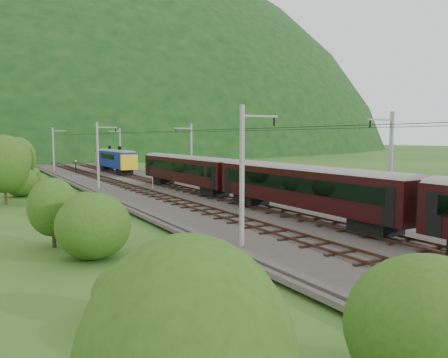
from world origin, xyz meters
TOP-DOWN VIEW (x-y plane):
  - ground at (0.00, 0.00)m, footprint 600.00×600.00m
  - railbed at (0.00, 10.00)m, footprint 14.00×220.00m
  - track_left at (-2.40, 10.00)m, footprint 2.40×220.00m
  - track_right at (2.40, 10.00)m, footprint 2.40×220.00m
  - catenary_left at (-6.12, 32.00)m, footprint 2.54×192.28m
  - catenary_right at (6.12, 32.00)m, footprint 2.54×192.28m
  - overhead_wires at (0.00, 10.00)m, footprint 4.83×198.00m
  - mountain_main at (0.00, 260.00)m, footprint 504.00×360.00m
  - train at (2.40, -5.66)m, footprint 2.72×130.45m
  - hazard_post_near at (-0.23, 29.62)m, footprint 0.15×0.15m
  - hazard_post_far at (0.54, 57.78)m, footprint 0.14×0.14m
  - signal at (-3.72, 57.10)m, footprint 0.25×0.25m
  - vegetation_left at (-14.05, 22.03)m, footprint 11.98×150.73m
  - vegetation_right at (12.26, 5.88)m, footprint 7.47×107.97m

SIDE VIEW (x-z plane):
  - ground at x=0.00m, z-range 0.00..0.00m
  - mountain_main at x=0.00m, z-range -122.00..122.00m
  - railbed at x=0.00m, z-range 0.00..0.30m
  - track_left at x=-2.40m, z-range 0.24..0.51m
  - track_right at x=2.40m, z-range 0.24..0.51m
  - hazard_post_far at x=0.54m, z-range 0.30..1.62m
  - hazard_post_near at x=-0.23m, z-range 0.30..1.68m
  - vegetation_right at x=12.26m, z-range -0.18..2.90m
  - signal at x=-3.72m, z-range 0.50..2.79m
  - vegetation_left at x=-14.05m, z-range -0.95..5.83m
  - train at x=2.40m, z-range 0.91..5.62m
  - catenary_left at x=-6.12m, z-range 0.50..8.50m
  - catenary_right at x=6.12m, z-range 0.50..8.50m
  - overhead_wires at x=0.00m, z-range 7.08..7.12m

